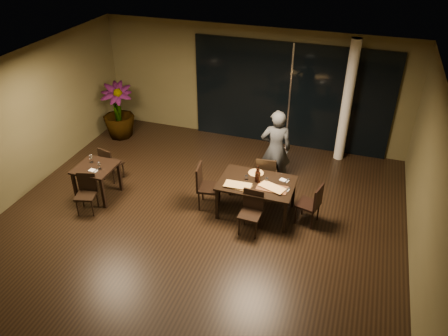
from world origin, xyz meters
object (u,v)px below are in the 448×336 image
(chair_main_far, at_px, (266,174))
(chair_main_left, at_px, (205,184))
(chair_side_near, at_px, (86,191))
(chair_side_far, at_px, (109,162))
(diner, at_px, (276,149))
(potted_plant, at_px, (118,111))
(main_table, at_px, (257,185))
(chair_main_near, at_px, (252,209))
(bottle_b, at_px, (259,176))
(chair_main_right, at_px, (312,203))
(bottle_a, at_px, (257,175))
(side_table, at_px, (96,172))
(bottle_c, at_px, (258,173))

(chair_main_far, relative_size, chair_main_left, 0.95)
(chair_side_near, bearing_deg, chair_main_left, 6.67)
(chair_side_far, distance_m, diner, 3.76)
(chair_main_left, height_order, potted_plant, potted_plant)
(main_table, distance_m, chair_main_far, 0.74)
(chair_main_near, height_order, chair_side_far, chair_main_near)
(diner, height_order, bottle_b, diner)
(chair_main_left, bearing_deg, chair_main_right, -95.87)
(chair_main_left, xyz_separation_m, bottle_a, (1.05, 0.13, 0.35))
(potted_plant, bearing_deg, main_table, -26.11)
(main_table, relative_size, bottle_b, 4.81)
(chair_main_far, distance_m, bottle_a, 0.79)
(chair_main_right, distance_m, bottle_b, 1.17)
(bottle_a, bearing_deg, bottle_b, -26.76)
(side_table, xyz_separation_m, potted_plant, (-1.00, 2.66, 0.13))
(chair_side_far, relative_size, bottle_b, 2.72)
(side_table, relative_size, chair_side_near, 0.96)
(potted_plant, bearing_deg, bottle_c, -25.26)
(diner, height_order, potted_plant, diner)
(side_table, xyz_separation_m, chair_main_right, (4.53, 0.52, -0.12))
(chair_main_far, height_order, chair_main_near, chair_main_far)
(chair_main_left, relative_size, potted_plant, 0.66)
(chair_main_far, xyz_separation_m, bottle_b, (0.01, -0.72, 0.39))
(chair_main_right, height_order, potted_plant, potted_plant)
(bottle_c, bearing_deg, potted_plant, 154.74)
(chair_main_left, relative_size, bottle_a, 3.22)
(main_table, xyz_separation_m, potted_plant, (-4.40, 2.16, 0.07))
(main_table, distance_m, side_table, 3.44)
(bottle_a, bearing_deg, potted_plant, 154.08)
(potted_plant, relative_size, bottle_b, 4.80)
(chair_main_far, distance_m, chair_main_right, 1.31)
(chair_main_near, height_order, chair_main_right, chair_main_right)
(main_table, height_order, chair_main_right, chair_main_right)
(side_table, relative_size, chair_main_near, 0.91)
(chair_main_far, bearing_deg, bottle_b, 84.67)
(chair_main_near, xyz_separation_m, chair_side_near, (-3.39, -0.44, -0.02))
(bottle_c, bearing_deg, chair_main_near, -84.58)
(chair_side_far, distance_m, chair_side_near, 1.14)
(chair_main_near, relative_size, chair_side_far, 1.03)
(bottle_c, bearing_deg, chair_side_near, -162.03)
(chair_main_near, relative_size, bottle_b, 2.81)
(chair_side_far, bearing_deg, main_table, -168.70)
(bottle_a, bearing_deg, bottle_c, 81.62)
(chair_main_left, bearing_deg, chair_side_far, 75.43)
(diner, xyz_separation_m, potted_plant, (-4.51, 1.00, -0.17))
(potted_plant, distance_m, bottle_c, 4.86)
(potted_plant, relative_size, bottle_c, 4.49)
(chair_side_near, distance_m, bottle_a, 3.50)
(main_table, bearing_deg, chair_side_far, 177.83)
(side_table, bearing_deg, chair_main_right, 6.51)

